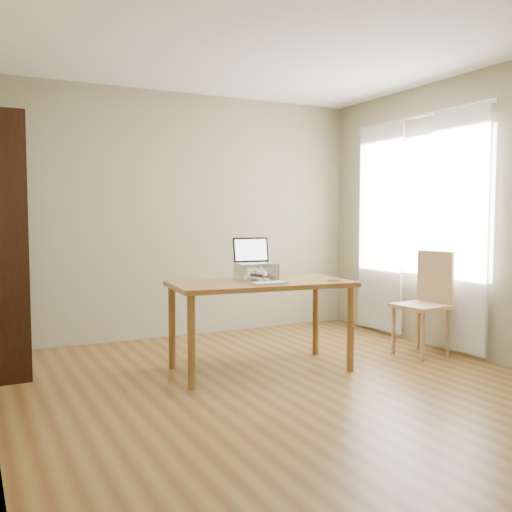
# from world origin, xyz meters

# --- Properties ---
(room) EXTENTS (4.04, 4.54, 2.64)m
(room) POSITION_xyz_m (0.03, 0.01, 1.30)
(room) COLOR brown
(room) RESTS_ON ground
(bookshelf) EXTENTS (0.30, 0.90, 2.10)m
(bookshelf) POSITION_xyz_m (-1.83, 1.55, 1.05)
(bookshelf) COLOR black
(bookshelf) RESTS_ON ground
(curtains) EXTENTS (0.03, 1.90, 2.25)m
(curtains) POSITION_xyz_m (1.92, 0.80, 1.17)
(curtains) COLOR white
(curtains) RESTS_ON ground
(desk) EXTENTS (1.55, 0.88, 0.75)m
(desk) POSITION_xyz_m (0.06, 0.61, 0.66)
(desk) COLOR brown
(desk) RESTS_ON ground
(laptop_stand) EXTENTS (0.32, 0.25, 0.13)m
(laptop_stand) POSITION_xyz_m (0.06, 0.69, 0.83)
(laptop_stand) COLOR silver
(laptop_stand) RESTS_ON desk
(laptop) EXTENTS (0.34, 0.29, 0.23)m
(laptop) POSITION_xyz_m (0.06, 0.75, 0.94)
(laptop) COLOR silver
(laptop) RESTS_ON laptop_stand
(keyboard) EXTENTS (0.29, 0.13, 0.02)m
(keyboard) POSITION_xyz_m (0.02, 0.39, 0.76)
(keyboard) COLOR silver
(keyboard) RESTS_ON desk
(coaster) EXTENTS (0.11, 0.11, 0.01)m
(coaster) POSITION_xyz_m (0.63, 0.37, 0.75)
(coaster) COLOR #572C1E
(coaster) RESTS_ON desk
(cat) EXTENTS (0.25, 0.49, 0.16)m
(cat) POSITION_xyz_m (0.06, 0.72, 0.82)
(cat) COLOR #4B453B
(cat) RESTS_ON desk
(chair) EXTENTS (0.47, 0.47, 0.96)m
(chair) POSITION_xyz_m (1.70, 0.39, 0.52)
(chair) COLOR tan
(chair) RESTS_ON ground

